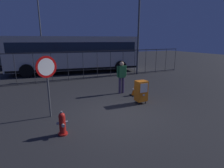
# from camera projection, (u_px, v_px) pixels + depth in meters

# --- Properties ---
(ground_plane) EXTENTS (60.00, 60.00, 0.00)m
(ground_plane) POSITION_uv_depth(u_px,v_px,m) (118.00, 115.00, 6.65)
(ground_plane) COLOR #262628
(fire_hydrant) EXTENTS (0.33, 0.32, 0.75)m
(fire_hydrant) POSITION_uv_depth(u_px,v_px,m) (62.00, 124.00, 5.21)
(fire_hydrant) COLOR red
(fire_hydrant) RESTS_ON ground_plane
(newspaper_box_primary) EXTENTS (0.48, 0.42, 1.02)m
(newspaper_box_primary) POSITION_uv_depth(u_px,v_px,m) (141.00, 91.00, 7.77)
(newspaper_box_primary) COLOR black
(newspaper_box_primary) RESTS_ON ground_plane
(stop_sign) EXTENTS (0.71, 0.31, 2.23)m
(stop_sign) POSITION_uv_depth(u_px,v_px,m) (47.00, 74.00, 6.12)
(stop_sign) COLOR #4C4F54
(stop_sign) RESTS_ON ground_plane
(pedestrian) EXTENTS (0.55, 0.22, 1.67)m
(pedestrian) POSITION_uv_depth(u_px,v_px,m) (122.00, 76.00, 9.15)
(pedestrian) COLOR #382D51
(pedestrian) RESTS_ON ground_plane
(traffic_cone) EXTENTS (0.36, 0.36, 0.53)m
(traffic_cone) POSITION_uv_depth(u_px,v_px,m) (134.00, 90.00, 8.94)
(traffic_cone) COLOR black
(traffic_cone) RESTS_ON ground_plane
(fence_barrier) EXTENTS (18.03, 0.04, 2.00)m
(fence_barrier) POSITION_uv_depth(u_px,v_px,m) (76.00, 65.00, 12.20)
(fence_barrier) COLOR #2D2D33
(fence_barrier) RESTS_ON ground_plane
(bus_near) EXTENTS (10.75, 3.99, 3.00)m
(bus_near) POSITION_uv_depth(u_px,v_px,m) (75.00, 52.00, 14.95)
(bus_near) COLOR beige
(bus_near) RESTS_ON ground_plane
(bus_far) EXTENTS (10.63, 3.25, 3.00)m
(bus_far) POSITION_uv_depth(u_px,v_px,m) (54.00, 50.00, 18.11)
(bus_far) COLOR #4C5156
(bus_far) RESTS_ON ground_plane
(street_light_near_right) EXTENTS (0.32, 0.32, 8.36)m
(street_light_near_right) POSITION_uv_depth(u_px,v_px,m) (39.00, 20.00, 18.90)
(street_light_near_right) COLOR #4C4F54
(street_light_near_right) RESTS_ON ground_plane
(street_light_far_left) EXTENTS (0.32, 0.32, 6.52)m
(street_light_far_left) POSITION_uv_depth(u_px,v_px,m) (139.00, 25.00, 13.61)
(street_light_far_left) COLOR #4C4F54
(street_light_far_left) RESTS_ON ground_plane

